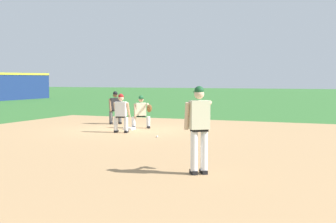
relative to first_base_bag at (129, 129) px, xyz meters
The scene contains 8 objects.
ground_plane 0.04m from the first_base_bag, ahead, with size 160.00×160.00×0.00m, color #336B2D.
infield_dirt_patch 4.47m from the first_base_bag, 143.38° to the right, with size 18.00×18.00×0.01m, color tan.
first_base_bag is the anchor object (origin of this frame).
baseball 2.79m from the first_base_bag, 133.03° to the right, with size 0.07×0.07×0.07m, color white.
pitcher 8.95m from the first_base_bag, 143.28° to the right, with size 0.85×0.57×1.86m.
first_baseman 0.93m from the first_base_bag, 24.44° to the right, with size 0.81×1.04×1.34m.
baserunner 1.32m from the first_base_bag, 169.40° to the right, with size 0.51×0.64×1.46m.
umpire 2.55m from the first_base_bag, 41.89° to the left, with size 0.65×0.68×1.46m.
Camera 1 is at (-16.39, -8.44, 2.01)m, focal length 50.00 mm.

